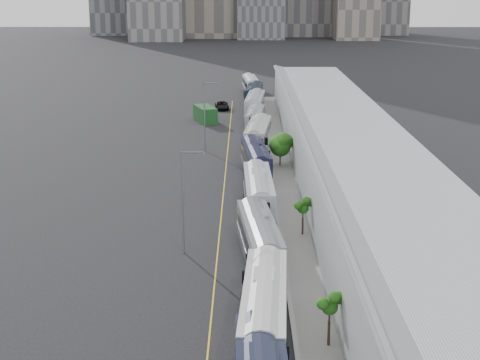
{
  "coord_description": "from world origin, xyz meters",
  "views": [
    {
      "loc": [
        0.77,
        -11.34,
        22.67
      ],
      "look_at": [
        0.39,
        62.32,
        3.0
      ],
      "focal_mm": 55.0,
      "sensor_mm": 36.0,
      "label": 1
    }
  ],
  "objects_px": {
    "bus_2": "(264,316)",
    "street_lamp_near": "(185,195)",
    "bus_6": "(258,138)",
    "bus_10": "(250,86)",
    "bus_7": "(255,121)",
    "bus_9": "(254,96)",
    "street_lamp_far": "(206,112)",
    "shipping_container": "(205,114)",
    "suv": "(222,106)",
    "bus_5": "(256,162)",
    "bus_4": "(258,196)",
    "bus_8": "(255,107)",
    "bus_3": "(259,243)"
  },
  "relations": [
    {
      "from": "bus_10",
      "to": "street_lamp_far",
      "type": "relative_size",
      "value": 1.36
    },
    {
      "from": "bus_9",
      "to": "suv",
      "type": "height_order",
      "value": "bus_9"
    },
    {
      "from": "bus_7",
      "to": "bus_5",
      "type": "bearing_deg",
      "value": -86.23
    },
    {
      "from": "bus_4",
      "to": "bus_2",
      "type": "bearing_deg",
      "value": -91.72
    },
    {
      "from": "bus_7",
      "to": "bus_4",
      "type": "bearing_deg",
      "value": -85.89
    },
    {
      "from": "bus_2",
      "to": "suv",
      "type": "xyz_separation_m",
      "value": [
        -5.45,
        92.07,
        -0.99
      ]
    },
    {
      "from": "bus_3",
      "to": "bus_10",
      "type": "bearing_deg",
      "value": 84.22
    },
    {
      "from": "bus_3",
      "to": "street_lamp_near",
      "type": "height_order",
      "value": "street_lamp_near"
    },
    {
      "from": "bus_6",
      "to": "bus_4",
      "type": "bearing_deg",
      "value": -85.3
    },
    {
      "from": "bus_10",
      "to": "street_lamp_far",
      "type": "distance_m",
      "value": 56.06
    },
    {
      "from": "bus_7",
      "to": "bus_10",
      "type": "bearing_deg",
      "value": 95.11
    },
    {
      "from": "bus_4",
      "to": "bus_8",
      "type": "distance_m",
      "value": 56.31
    },
    {
      "from": "bus_2",
      "to": "bus_10",
      "type": "bearing_deg",
      "value": 93.26
    },
    {
      "from": "street_lamp_far",
      "to": "suv",
      "type": "distance_m",
      "value": 35.66
    },
    {
      "from": "bus_7",
      "to": "bus_8",
      "type": "height_order",
      "value": "bus_8"
    },
    {
      "from": "street_lamp_far",
      "to": "bus_10",
      "type": "bearing_deg",
      "value": 83.12
    },
    {
      "from": "bus_7",
      "to": "bus_3",
      "type": "bearing_deg",
      "value": -85.97
    },
    {
      "from": "bus_4",
      "to": "shipping_container",
      "type": "distance_m",
      "value": 51.68
    },
    {
      "from": "bus_10",
      "to": "bus_4",
      "type": "bearing_deg",
      "value": -94.17
    },
    {
      "from": "bus_4",
      "to": "bus_6",
      "type": "distance_m",
      "value": 29.12
    },
    {
      "from": "bus_6",
      "to": "suv",
      "type": "xyz_separation_m",
      "value": [
        -6.08,
        34.73,
        -0.99
      ]
    },
    {
      "from": "bus_2",
      "to": "street_lamp_near",
      "type": "relative_size",
      "value": 1.56
    },
    {
      "from": "bus_6",
      "to": "street_lamp_near",
      "type": "height_order",
      "value": "street_lamp_near"
    },
    {
      "from": "street_lamp_far",
      "to": "bus_8",
      "type": "bearing_deg",
      "value": 75.38
    },
    {
      "from": "street_lamp_far",
      "to": "shipping_container",
      "type": "bearing_deg",
      "value": 93.25
    },
    {
      "from": "bus_7",
      "to": "street_lamp_far",
      "type": "xyz_separation_m",
      "value": [
        -7.11,
        -15.45,
        4.02
      ]
    },
    {
      "from": "street_lamp_near",
      "to": "street_lamp_far",
      "type": "xyz_separation_m",
      "value": [
        -0.25,
        40.46,
        0.29
      ]
    },
    {
      "from": "bus_5",
      "to": "street_lamp_far",
      "type": "height_order",
      "value": "street_lamp_far"
    },
    {
      "from": "bus_8",
      "to": "shipping_container",
      "type": "distance_m",
      "value": 10.03
    },
    {
      "from": "bus_6",
      "to": "bus_2",
      "type": "bearing_deg",
      "value": -85.0
    },
    {
      "from": "street_lamp_near",
      "to": "suv",
      "type": "height_order",
      "value": "street_lamp_near"
    },
    {
      "from": "bus_7",
      "to": "bus_9",
      "type": "xyz_separation_m",
      "value": [
        0.13,
        26.11,
        0.11
      ]
    },
    {
      "from": "bus_3",
      "to": "bus_9",
      "type": "height_order",
      "value": "bus_9"
    },
    {
      "from": "bus_2",
      "to": "bus_10",
      "type": "relative_size",
      "value": 1.08
    },
    {
      "from": "bus_4",
      "to": "street_lamp_near",
      "type": "xyz_separation_m",
      "value": [
        -6.54,
        -11.93,
        3.55
      ]
    },
    {
      "from": "bus_10",
      "to": "suv",
      "type": "xyz_separation_m",
      "value": [
        -5.51,
        -20.21,
        -0.86
      ]
    },
    {
      "from": "bus_7",
      "to": "street_lamp_near",
      "type": "height_order",
      "value": "street_lamp_near"
    },
    {
      "from": "shipping_container",
      "to": "bus_6",
      "type": "bearing_deg",
      "value": -87.1
    },
    {
      "from": "bus_2",
      "to": "bus_6",
      "type": "distance_m",
      "value": 57.35
    },
    {
      "from": "street_lamp_far",
      "to": "suv",
      "type": "bearing_deg",
      "value": 88.08
    },
    {
      "from": "bus_3",
      "to": "bus_5",
      "type": "height_order",
      "value": "bus_5"
    },
    {
      "from": "bus_4",
      "to": "bus_9",
      "type": "xyz_separation_m",
      "value": [
        0.45,
        70.09,
        -0.07
      ]
    },
    {
      "from": "bus_7",
      "to": "bus_9",
      "type": "distance_m",
      "value": 26.11
    },
    {
      "from": "bus_5",
      "to": "bus_8",
      "type": "distance_m",
      "value": 41.34
    },
    {
      "from": "bus_6",
      "to": "bus_10",
      "type": "distance_m",
      "value": 54.94
    },
    {
      "from": "bus_9",
      "to": "street_lamp_near",
      "type": "xyz_separation_m",
      "value": [
        -6.99,
        -82.03,
        3.62
      ]
    },
    {
      "from": "bus_4",
      "to": "street_lamp_far",
      "type": "relative_size",
      "value": 1.42
    },
    {
      "from": "bus_10",
      "to": "suv",
      "type": "bearing_deg",
      "value": -109.49
    },
    {
      "from": "shipping_container",
      "to": "bus_9",
      "type": "bearing_deg",
      "value": 47.51
    },
    {
      "from": "bus_7",
      "to": "suv",
      "type": "bearing_deg",
      "value": 111.13
    }
  ]
}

